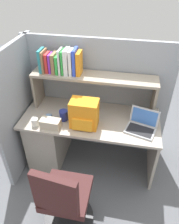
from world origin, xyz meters
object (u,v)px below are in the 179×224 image
computer_mouse (48,117)px  paper_cup (35,122)px  tissue_box (51,123)px  office_chair (65,201)px  laptop (142,125)px  backpack (84,114)px  snack_canister (64,115)px

computer_mouse → paper_cup: paper_cup is taller
tissue_box → office_chair: 0.82m
laptop → tissue_box: laptop is taller
backpack → snack_canister: 0.28m
office_chair → snack_canister: bearing=-67.8°
backpack → office_chair: (-0.03, -0.75, -0.49)m
laptop → office_chair: size_ratio=0.39×
tissue_box → snack_canister: bearing=58.8°
snack_canister → office_chair: (0.22, -0.80, -0.40)m
laptop → paper_cup: (-1.17, -0.16, -0.01)m
laptop → tissue_box: bearing=-170.7°
snack_canister → tissue_box: bearing=-123.3°
paper_cup → office_chair: size_ratio=0.10×
tissue_box → computer_mouse: bearing=121.9°
laptop → backpack: 0.64m
office_chair → backpack: bearing=-85.7°
backpack → snack_canister: backpack is taller
computer_mouse → office_chair: 0.95m
computer_mouse → office_chair: (0.41, -0.79, -0.35)m
backpack → office_chair: backpack is taller
paper_cup → office_chair: office_chair is taller
computer_mouse → snack_canister: bearing=-3.4°
backpack → tissue_box: backpack is taller
paper_cup → snack_canister: (0.28, 0.16, 0.02)m
laptop → backpack: backpack is taller
paper_cup → office_chair: (0.51, -0.64, -0.38)m
computer_mouse → tissue_box: 0.17m
laptop → computer_mouse: size_ratio=3.52×
backpack → snack_canister: size_ratio=2.58×
tissue_box → snack_canister: (0.10, 0.16, 0.01)m
tissue_box → office_chair: (0.33, -0.65, -0.39)m
computer_mouse → office_chair: size_ratio=0.11×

